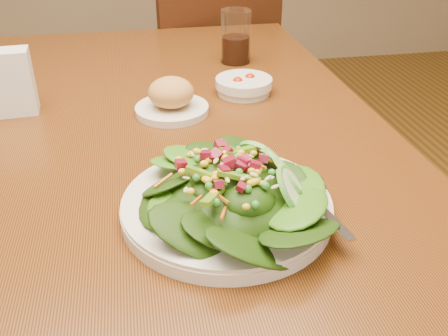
{
  "coord_description": "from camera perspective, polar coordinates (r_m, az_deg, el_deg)",
  "views": [
    {
      "loc": [
        -0.03,
        -0.89,
        1.17
      ],
      "look_at": [
        0.08,
        -0.3,
        0.81
      ],
      "focal_mm": 40.0,
      "sensor_mm": 36.0,
      "label": 1
    }
  ],
  "objects": [
    {
      "name": "tomato_bowl",
      "position": [
        1.12,
        2.27,
        9.41
      ],
      "size": [
        0.13,
        0.13,
        0.04
      ],
      "color": "white",
      "rests_on": "dining_table"
    },
    {
      "name": "bread_plate",
      "position": [
        1.02,
        -6.03,
        7.85
      ],
      "size": [
        0.15,
        0.15,
        0.08
      ],
      "color": "white",
      "rests_on": "dining_table"
    },
    {
      "name": "salad_plate",
      "position": [
        0.7,
        1.13,
        -3.01
      ],
      "size": [
        0.3,
        0.3,
        0.09
      ],
      "rotation": [
        0.0,
        0.0,
        0.36
      ],
      "color": "white",
      "rests_on": "dining_table"
    },
    {
      "name": "dining_table",
      "position": [
        1.03,
        -7.58,
        -0.07
      ],
      "size": [
        0.9,
        1.4,
        0.75
      ],
      "color": "brown",
      "rests_on": "ground_plane"
    },
    {
      "name": "napkin_holder",
      "position": [
        1.09,
        -23.59,
        9.1
      ],
      "size": [
        0.1,
        0.06,
        0.13
      ],
      "rotation": [
        0.0,
        0.0,
        0.07
      ],
      "color": "white",
      "rests_on": "dining_table"
    },
    {
      "name": "chair_far",
      "position": [
        1.92,
        -1.93,
        10.91
      ],
      "size": [
        0.55,
        0.56,
        1.0
      ],
      "rotation": [
        0.0,
        0.0,
        3.37
      ],
      "color": "black",
      "rests_on": "ground_plane"
    },
    {
      "name": "drinking_glass",
      "position": [
        1.31,
        1.36,
        14.37
      ],
      "size": [
        0.08,
        0.08,
        0.13
      ],
      "color": "silver",
      "rests_on": "dining_table"
    }
  ]
}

